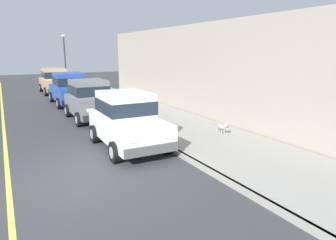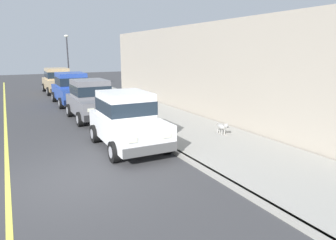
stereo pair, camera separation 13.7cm
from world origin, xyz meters
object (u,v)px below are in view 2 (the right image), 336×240
at_px(car_tan_sedan, 57,80).
at_px(street_lamp, 68,55).
at_px(car_white_hatchback, 127,119).
at_px(car_grey_hatchback, 91,99).
at_px(car_blue_sedan, 72,88).
at_px(dog_grey, 222,127).

xyz_separation_m(car_tan_sedan, street_lamp, (1.36, 2.58, 1.92)).
bearing_deg(car_white_hatchback, car_grey_hatchback, 89.54).
relative_size(car_blue_sedan, car_tan_sedan, 1.00).
bearing_deg(car_grey_hatchback, car_tan_sedan, 89.78).
distance_m(car_grey_hatchback, dog_grey, 6.64).
bearing_deg(car_tan_sedan, car_white_hatchback, -90.29).
bearing_deg(car_grey_hatchback, car_blue_sedan, 89.88).
distance_m(car_white_hatchback, car_tan_sedan, 15.72).
height_order(car_white_hatchback, car_grey_hatchback, same).
height_order(dog_grey, street_lamp, street_lamp).
bearing_deg(car_tan_sedan, car_grey_hatchback, -90.22).
bearing_deg(car_white_hatchback, dog_grey, -9.84).
bearing_deg(dog_grey, car_grey_hatchback, 122.18).
bearing_deg(street_lamp, dog_grey, -83.59).
distance_m(car_white_hatchback, car_blue_sedan, 9.88).
distance_m(car_blue_sedan, dog_grey, 11.08).
bearing_deg(car_white_hatchback, car_tan_sedan, 89.71).
bearing_deg(dog_grey, car_tan_sedan, 102.04).
distance_m(car_white_hatchback, car_grey_hatchback, 4.98).
bearing_deg(car_blue_sedan, car_tan_sedan, 89.69).
bearing_deg(dog_grey, car_white_hatchback, 170.16).
bearing_deg(car_blue_sedan, street_lamp, 80.62).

